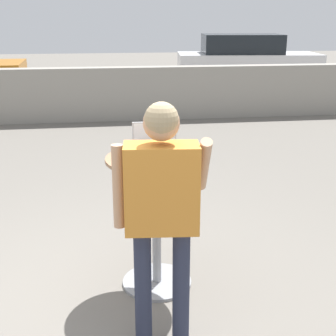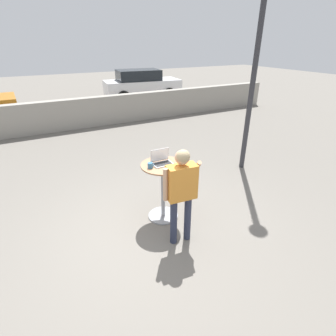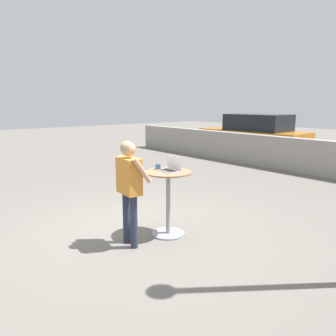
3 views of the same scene
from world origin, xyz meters
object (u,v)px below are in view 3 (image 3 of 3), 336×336
Objects in this scene: standing_person at (129,180)px; parked_car_further_down at (254,134)px; coffee_mug at (158,167)px; cafe_table at (168,196)px; laptop at (170,168)px.

parked_car_further_down is at bearing 115.75° from standing_person.
parked_car_further_down is at bearing 116.54° from coffee_mug.
parked_car_further_down reaches higher than standing_person.
laptop reaches higher than cafe_table.
coffee_mug is 0.03× the size of parked_car_further_down.
coffee_mug is at bearing 105.38° from standing_person.
coffee_mug is at bearing -164.67° from laptop.
cafe_table is at bearing -62.10° from parked_car_further_down.
cafe_table is 0.80m from standing_person.
laptop is 0.25m from coffee_mug.
standing_person is (0.19, -0.69, -0.09)m from coffee_mug.
laptop is 0.21× the size of standing_person.
laptop is at bearing 88.75° from cafe_table.
parked_car_further_down is (-4.41, 8.29, -0.27)m from laptop.
coffee_mug is 0.08× the size of standing_person.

